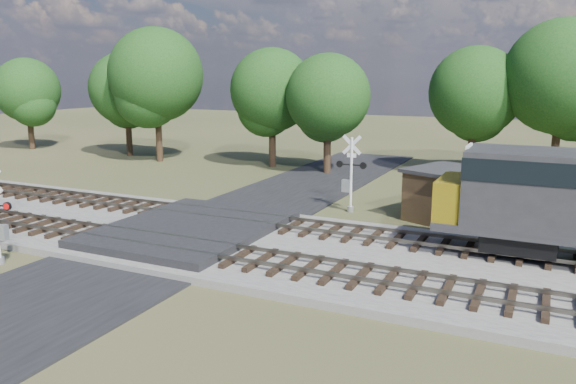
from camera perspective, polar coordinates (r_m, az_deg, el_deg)
The scene contains 9 objects.
ground at distance 26.01m, azimuth -10.45°, elevation -4.82°, with size 160.00×160.00×0.00m, color #3B4324.
ballast_bed at distance 22.37m, azimuth 11.84°, elevation -7.26°, with size 140.00×10.00×0.30m, color gray.
road at distance 26.00m, azimuth -10.45°, elevation -4.73°, with size 7.00×60.00×0.08m, color black.
crossing_panel at distance 26.32m, azimuth -9.84°, elevation -3.89°, with size 7.00×9.00×0.62m, color #262628.
track_near at distance 22.63m, azimuth -6.98°, elevation -6.16°, with size 140.00×2.60×0.33m.
track_far at distance 26.80m, azimuth -1.27°, elevation -3.20°, with size 140.00×2.60×0.33m.
crossing_signal_far at distance 30.57m, azimuth 6.27°, elevation 1.20°, with size 1.70×0.37×4.22m.
equipment_shed at distance 29.72m, azimuth 16.32°, elevation -0.28°, with size 5.19×5.19×2.70m.
treeline at distance 41.01m, azimuth 16.88°, elevation 10.32°, with size 85.10×11.85×11.26m.
Camera 1 is at (14.73, -20.12, 7.40)m, focal length 35.00 mm.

